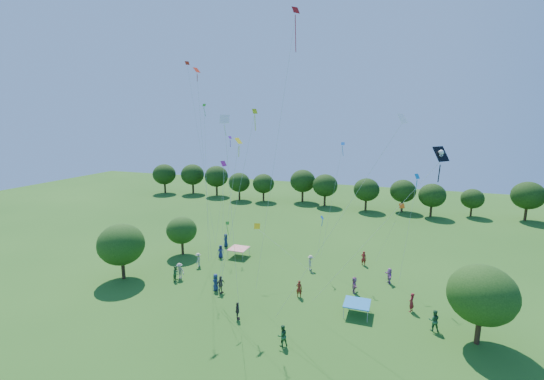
# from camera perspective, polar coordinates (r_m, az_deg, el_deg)

# --- Properties ---
(near_tree_west) EXTENTS (4.83, 4.83, 6.02)m
(near_tree_west) POSITION_cam_1_polar(r_m,az_deg,el_deg) (41.86, -22.59, -7.88)
(near_tree_west) COLOR #422B19
(near_tree_west) RESTS_ON ground
(near_tree_north) EXTENTS (3.75, 3.75, 4.87)m
(near_tree_north) POSITION_cam_1_polar(r_m,az_deg,el_deg) (47.03, -13.99, -6.14)
(near_tree_north) COLOR #422B19
(near_tree_north) RESTS_ON ground
(near_tree_east) EXTENTS (4.91, 4.91, 6.23)m
(near_tree_east) POSITION_cam_1_polar(r_m,az_deg,el_deg) (32.12, 30.10, -14.02)
(near_tree_east) COLOR #422B19
(near_tree_east) RESTS_ON ground
(treeline) EXTENTS (88.01, 8.77, 6.77)m
(treeline) POSITION_cam_1_polar(r_m,az_deg,el_deg) (71.58, 9.95, 0.67)
(treeline) COLOR #422B19
(treeline) RESTS_ON ground
(tent_red_stripe) EXTENTS (2.20, 2.20, 1.10)m
(tent_red_stripe) POSITION_cam_1_polar(r_m,az_deg,el_deg) (45.81, -5.26, -9.14)
(tent_red_stripe) COLOR red
(tent_red_stripe) RESTS_ON ground
(tent_blue) EXTENTS (2.20, 2.20, 1.10)m
(tent_blue) POSITION_cam_1_polar(r_m,az_deg,el_deg) (34.00, 13.20, -16.92)
(tent_blue) COLOR #1B6CB2
(tent_blue) RESTS_ON ground
(crowd_person_0) EXTENTS (0.58, 0.90, 1.71)m
(crowd_person_0) POSITION_cam_1_polar(r_m,az_deg,el_deg) (37.78, -8.83, -14.08)
(crowd_person_0) COLOR navy
(crowd_person_0) RESTS_ON ground
(crowd_person_1) EXTENTS (0.63, 0.76, 1.75)m
(crowd_person_1) POSITION_cam_1_polar(r_m,az_deg,el_deg) (35.86, 21.03, -16.12)
(crowd_person_1) COLOR maroon
(crowd_person_1) RESTS_ON ground
(crowd_person_2) EXTENTS (0.93, 0.58, 1.78)m
(crowd_person_2) POSITION_cam_1_polar(r_m,az_deg,el_deg) (33.72, 24.07, -18.16)
(crowd_person_2) COLOR #265935
(crowd_person_2) RESTS_ON ground
(crowd_person_3) EXTENTS (0.66, 1.13, 1.63)m
(crowd_person_3) POSITION_cam_1_polar(r_m,az_deg,el_deg) (43.65, -11.50, -10.68)
(crowd_person_3) COLOR #B2AE8E
(crowd_person_3) RESTS_ON ground
(crowd_person_4) EXTENTS (0.78, 1.00, 1.55)m
(crowd_person_4) POSITION_cam_1_polar(r_m,az_deg,el_deg) (32.73, -5.42, -18.36)
(crowd_person_4) COLOR #3C3230
(crowd_person_4) RESTS_ON ground
(crowd_person_5) EXTENTS (1.04, 1.62, 1.64)m
(crowd_person_5) POSITION_cam_1_polar(r_m,az_deg,el_deg) (40.66, 17.91, -12.68)
(crowd_person_5) COLOR #A560A5
(crowd_person_5) RESTS_ON ground
(crowd_person_6) EXTENTS (0.71, 0.97, 1.75)m
(crowd_person_6) POSITION_cam_1_polar(r_m,az_deg,el_deg) (49.46, -7.27, -7.82)
(crowd_person_6) COLOR #1A274C
(crowd_person_6) RESTS_ON ground
(crowd_person_7) EXTENTS (0.62, 0.40, 1.66)m
(crowd_person_7) POSITION_cam_1_polar(r_m,az_deg,el_deg) (36.22, 4.27, -15.17)
(crowd_person_7) COLOR maroon
(crowd_person_7) RESTS_ON ground
(crowd_person_8) EXTENTS (0.91, 0.88, 1.67)m
(crowd_person_8) POSITION_cam_1_polar(r_m,az_deg,el_deg) (29.43, 1.63, -21.85)
(crowd_person_8) COLOR #25572D
(crowd_person_8) RESTS_ON ground
(crowd_person_9) EXTENTS (1.17, 0.62, 1.73)m
(crowd_person_9) POSITION_cam_1_polar(r_m,az_deg,el_deg) (41.01, -14.27, -12.19)
(crowd_person_9) COLOR tan
(crowd_person_9) RESTS_ON ground
(crowd_person_10) EXTENTS (0.80, 1.13, 1.77)m
(crowd_person_10) POSITION_cam_1_polar(r_m,az_deg,el_deg) (37.12, -8.07, -14.48)
(crowd_person_10) COLOR #3B342F
(crowd_person_10) RESTS_ON ground
(crowd_person_11) EXTENTS (0.80, 1.59, 1.62)m
(crowd_person_11) POSITION_cam_1_polar(r_m,az_deg,el_deg) (37.79, 12.79, -14.29)
(crowd_person_11) COLOR #A9628E
(crowd_person_11) RESTS_ON ground
(crowd_person_12) EXTENTS (0.90, 0.79, 1.61)m
(crowd_person_12) POSITION_cam_1_polar(r_m,az_deg,el_deg) (45.78, -8.06, -9.52)
(crowd_person_12) COLOR navy
(crowd_person_12) RESTS_ON ground
(crowd_person_13) EXTENTS (0.70, 0.53, 1.70)m
(crowd_person_13) POSITION_cam_1_polar(r_m,az_deg,el_deg) (44.48, 14.18, -10.33)
(crowd_person_13) COLOR maroon
(crowd_person_13) RESTS_ON ground
(crowd_person_14) EXTENTS (0.50, 0.82, 1.58)m
(crowd_person_14) POSITION_cam_1_polar(r_m,az_deg,el_deg) (40.71, -14.82, -12.51)
(crowd_person_14) COLOR #265A2C
(crowd_person_14) RESTS_ON ground
(crowd_person_15) EXTENTS (0.81, 1.23, 1.74)m
(crowd_person_15) POSITION_cam_1_polar(r_m,az_deg,el_deg) (42.08, 6.06, -11.27)
(crowd_person_15) COLOR #AFAA8C
(crowd_person_15) RESTS_ON ground
(pirate_kite) EXTENTS (9.44, 3.59, 13.79)m
(pirate_kite) POSITION_cam_1_polar(r_m,az_deg,el_deg) (25.93, 24.32, 4.35)
(pirate_kite) COLOR black
(red_high_kite) EXTENTS (2.97, 3.52, 24.99)m
(red_high_kite) POSITION_cam_1_polar(r_m,az_deg,el_deg) (33.32, 2.42, 17.83)
(red_high_kite) COLOR red
(small_kite_0) EXTENTS (4.10, 1.66, 22.43)m
(small_kite_0) POSITION_cam_1_polar(r_m,az_deg,el_deg) (46.41, -11.91, 11.19)
(small_kite_0) COLOR red
(small_kite_1) EXTENTS (6.35, 0.78, 4.90)m
(small_kite_1) POSITION_cam_1_polar(r_m,az_deg,el_deg) (37.74, -1.28, -6.63)
(small_kite_1) COLOR yellow
(small_kite_2) EXTENTS (1.50, 2.89, 13.87)m
(small_kite_2) POSITION_cam_1_polar(r_m,az_deg,el_deg) (32.95, -5.77, 3.92)
(small_kite_2) COLOR yellow
(small_kite_3) EXTENTS (1.29, 0.59, 3.80)m
(small_kite_3) POSITION_cam_1_polar(r_m,az_deg,el_deg) (42.96, -7.09, -5.98)
(small_kite_3) COLOR #29921A
(small_kite_4) EXTENTS (0.96, 1.92, 5.27)m
(small_kite_4) POSITION_cam_1_polar(r_m,az_deg,el_deg) (40.05, 7.77, -5.33)
(small_kite_4) COLOR blue
(small_kite_5) EXTENTS (0.78, 3.96, 13.34)m
(small_kite_5) POSITION_cam_1_polar(r_m,az_deg,el_deg) (47.36, -7.12, 4.16)
(small_kite_5) COLOR purple
(small_kite_6) EXTENTS (8.89, 1.14, 15.85)m
(small_kite_6) POSITION_cam_1_polar(r_m,az_deg,el_deg) (24.56, 15.45, 3.57)
(small_kite_6) COLOR white
(small_kite_7) EXTENTS (1.29, 3.09, 10.35)m
(small_kite_7) POSITION_cam_1_polar(r_m,az_deg,el_deg) (37.51, 21.40, -0.74)
(small_kite_7) COLOR #0E89D7
(small_kite_8) EXTENTS (2.60, 1.96, 7.15)m
(small_kite_8) POSITION_cam_1_polar(r_m,az_deg,el_deg) (39.37, 19.11, -3.73)
(small_kite_8) COLOR #CC540C
(small_kite_9) EXTENTS (0.52, 2.37, 20.41)m
(small_kite_9) POSITION_cam_1_polar(r_m,az_deg,el_deg) (37.70, -11.20, 11.36)
(small_kite_9) COLOR red
(small_kite_10) EXTENTS (3.18, 2.12, 16.39)m
(small_kite_10) POSITION_cam_1_polar(r_m,az_deg,el_deg) (31.99, -4.11, 5.06)
(small_kite_10) COLOR yellow
(small_kite_11) EXTENTS (0.89, 1.60, 17.13)m
(small_kite_11) POSITION_cam_1_polar(r_m,az_deg,el_deg) (40.08, -10.36, 5.28)
(small_kite_11) COLOR #1C8518
(small_kite_12) EXTENTS (2.02, 1.69, 13.01)m
(small_kite_12) POSITION_cam_1_polar(r_m,az_deg,el_deg) (41.24, 10.22, 2.58)
(small_kite_12) COLOR blue
(small_kite_13) EXTENTS (0.58, 1.94, 11.79)m
(small_kite_13) POSITION_cam_1_polar(r_m,az_deg,el_deg) (33.34, -7.66, 0.13)
(small_kite_13) COLOR #99197A
(small_kite_14) EXTENTS (0.91, 1.06, 15.83)m
(small_kite_14) POSITION_cam_1_polar(r_m,az_deg,el_deg) (26.59, -7.04, 5.41)
(small_kite_14) COLOR silver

